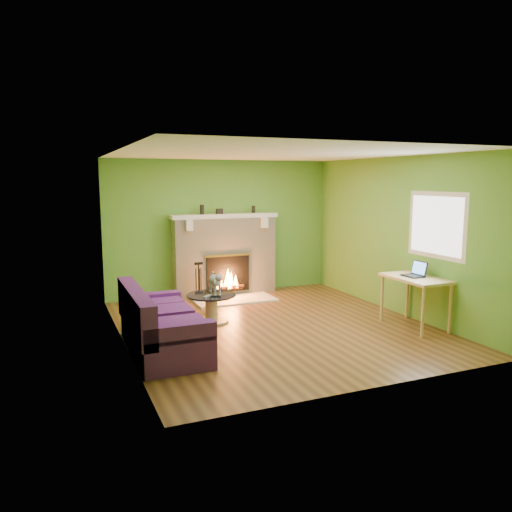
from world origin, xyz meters
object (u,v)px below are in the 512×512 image
Objects in this scene: sofa at (159,327)px; desk at (416,283)px; cat at (215,282)px; coffee_table at (211,306)px.

sofa reaches higher than desk.
desk is at bearing -26.55° from cat.
cat is (1.12, 1.10, 0.29)m from sofa.
sofa is 2.43× the size of coffee_table.
cat is (-2.69, 1.51, -0.06)m from desk.
coffee_table is at bearing 45.18° from sofa.
sofa is at bearing -134.82° from coffee_table.
coffee_table is 1.36× the size of cat.
cat is at bearing 32.01° from coffee_table.
desk reaches higher than coffee_table.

